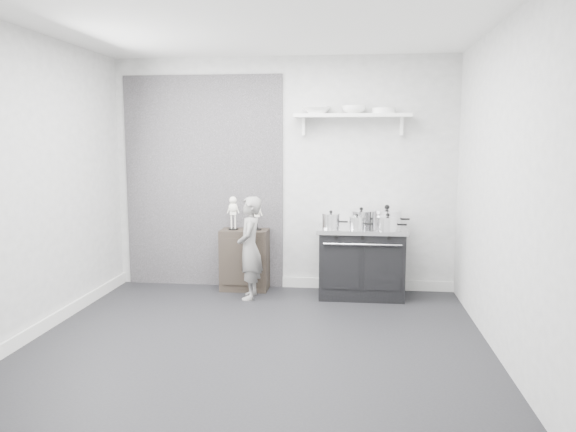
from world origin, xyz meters
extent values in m
plane|color=black|center=(0.00, 0.00, 0.00)|extent=(4.00, 4.00, 0.00)
cube|color=#A2A2A0|center=(0.00, 1.80, 1.35)|extent=(4.00, 0.02, 2.70)
cube|color=#A2A2A0|center=(0.00, -1.80, 1.35)|extent=(4.00, 0.02, 2.70)
cube|color=#A2A2A0|center=(-2.00, 0.00, 1.35)|extent=(0.02, 3.60, 2.70)
cube|color=#A2A2A0|center=(2.00, 0.00, 1.35)|extent=(0.02, 3.60, 2.70)
cube|color=silver|center=(0.00, 0.00, 2.70)|extent=(4.00, 3.60, 0.02)
cube|color=black|center=(-0.95, 1.79, 1.25)|extent=(1.90, 0.02, 2.50)
cube|color=silver|center=(1.00, 1.78, 0.06)|extent=(2.00, 0.03, 0.12)
cube|color=silver|center=(-1.98, 0.00, 0.06)|extent=(0.03, 3.60, 0.12)
cube|color=white|center=(0.80, 1.67, 2.02)|extent=(1.30, 0.26, 0.04)
cube|color=white|center=(0.25, 1.74, 1.90)|extent=(0.03, 0.12, 0.20)
cube|color=white|center=(1.35, 1.74, 1.90)|extent=(0.03, 0.12, 0.20)
cube|color=black|center=(0.93, 1.48, 0.37)|extent=(0.92, 0.55, 0.74)
cube|color=silver|center=(0.93, 1.48, 0.76)|extent=(0.98, 0.59, 0.05)
cube|color=black|center=(0.71, 1.20, 0.39)|extent=(0.39, 0.02, 0.48)
cube|color=black|center=(1.15, 1.20, 0.39)|extent=(0.39, 0.02, 0.48)
cylinder|color=silver|center=(0.93, 1.17, 0.65)|extent=(0.83, 0.02, 0.02)
cylinder|color=black|center=(0.65, 1.19, 0.72)|extent=(0.04, 0.03, 0.04)
cylinder|color=black|center=(0.93, 1.19, 0.72)|extent=(0.04, 0.03, 0.04)
cylinder|color=black|center=(1.20, 1.19, 0.72)|extent=(0.04, 0.03, 0.04)
cube|color=black|center=(-0.43, 1.61, 0.36)|extent=(0.55, 0.32, 0.71)
imported|color=slate|center=(-0.30, 1.25, 0.57)|extent=(0.30, 0.43, 1.14)
cylinder|color=white|center=(0.58, 1.37, 0.86)|extent=(0.19, 0.19, 0.15)
cylinder|color=white|center=(0.58, 1.37, 0.94)|extent=(0.20, 0.20, 0.01)
sphere|color=black|center=(0.58, 1.37, 0.97)|extent=(0.03, 0.03, 0.03)
cylinder|color=black|center=(0.72, 1.37, 0.86)|extent=(0.10, 0.02, 0.02)
cylinder|color=white|center=(0.92, 1.62, 0.86)|extent=(0.23, 0.23, 0.15)
cylinder|color=white|center=(0.92, 1.62, 0.95)|extent=(0.24, 0.24, 0.01)
sphere|color=black|center=(0.92, 1.62, 0.97)|extent=(0.04, 0.04, 0.04)
cylinder|color=black|center=(1.07, 1.62, 0.86)|extent=(0.10, 0.02, 0.02)
cylinder|color=white|center=(1.20, 1.56, 0.87)|extent=(0.32, 0.32, 0.17)
cylinder|color=white|center=(1.20, 1.56, 0.97)|extent=(0.33, 0.33, 0.01)
sphere|color=black|center=(1.20, 1.56, 1.00)|extent=(0.06, 0.06, 0.06)
cylinder|color=black|center=(1.40, 1.56, 0.87)|extent=(0.10, 0.02, 0.02)
cylinder|color=white|center=(1.19, 1.27, 0.85)|extent=(0.22, 0.22, 0.14)
cylinder|color=white|center=(1.19, 1.27, 0.93)|extent=(0.23, 0.23, 0.01)
sphere|color=black|center=(1.19, 1.27, 0.96)|extent=(0.04, 0.04, 0.04)
cylinder|color=black|center=(1.34, 1.27, 0.85)|extent=(0.10, 0.02, 0.02)
cylinder|color=white|center=(0.87, 1.32, 0.85)|extent=(0.16, 0.16, 0.12)
cylinder|color=white|center=(0.87, 1.32, 0.92)|extent=(0.17, 0.17, 0.01)
sphere|color=black|center=(0.87, 1.32, 0.94)|extent=(0.03, 0.03, 0.03)
cylinder|color=black|center=(0.99, 1.32, 0.85)|extent=(0.10, 0.02, 0.02)
imported|color=white|center=(0.40, 1.67, 2.08)|extent=(0.33, 0.33, 0.08)
imported|color=white|center=(0.82, 1.67, 2.08)|extent=(0.27, 0.27, 0.09)
cylinder|color=white|center=(1.15, 1.67, 2.07)|extent=(0.26, 0.26, 0.06)
camera|label=1|loc=(0.80, -4.73, 1.74)|focal=35.00mm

